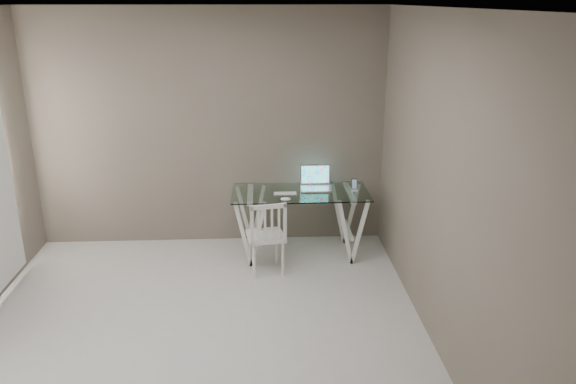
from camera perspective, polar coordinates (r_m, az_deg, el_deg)
The scene contains 7 objects.
room at distance 4.23m, azimuth -11.45°, elevation 4.39°, with size 4.50×4.52×2.71m.
desk at distance 6.30m, azimuth 1.22°, elevation -3.10°, with size 1.50×0.70×0.75m.
chair at distance 5.83m, azimuth -2.17°, elevation -4.29°, with size 0.43×0.43×0.82m.
laptop at distance 6.31m, azimuth 2.84°, elevation 0.97°, with size 0.35×0.28×0.24m.
keyboard at distance 6.11m, azimuth -0.29°, elevation -0.16°, with size 0.26×0.11×0.01m, color silver.
mouse at distance 5.90m, azimuth -0.25°, elevation -0.72°, with size 0.11×0.06×0.03m, color white.
phone_dock at distance 6.25m, azimuth 6.74°, elevation 0.47°, with size 0.07×0.07×0.13m.
Camera 1 is at (0.56, -4.04, 2.76)m, focal length 35.00 mm.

